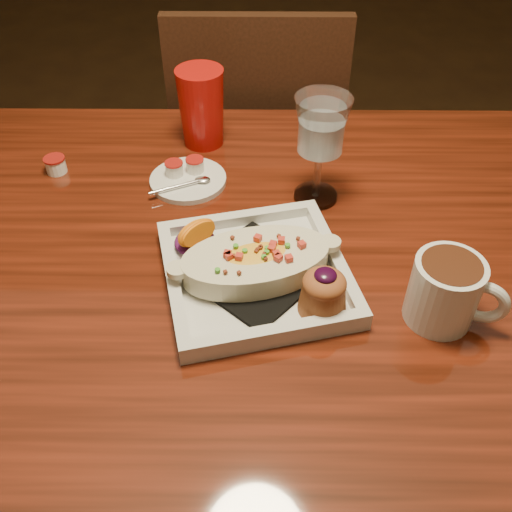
{
  "coord_description": "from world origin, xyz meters",
  "views": [
    {
      "loc": [
        0.01,
        -0.66,
        1.36
      ],
      "look_at": [
        0.0,
        -0.03,
        0.77
      ],
      "focal_mm": 40.0,
      "sensor_mm": 36.0,
      "label": 1
    }
  ],
  "objects_px": {
    "table": "(254,293)",
    "coffee_mug": "(447,290)",
    "plate": "(261,269)",
    "red_tumbler": "(202,108)",
    "goblet": "(321,132)",
    "saucer": "(187,178)",
    "chair_far": "(257,159)"
  },
  "relations": [
    {
      "from": "table",
      "to": "coffee_mug",
      "type": "height_order",
      "value": "coffee_mug"
    },
    {
      "from": "plate",
      "to": "red_tumbler",
      "type": "xyz_separation_m",
      "value": [
        -0.11,
        0.39,
        0.05
      ]
    },
    {
      "from": "goblet",
      "to": "coffee_mug",
      "type": "bearing_deg",
      "value": -60.47
    },
    {
      "from": "goblet",
      "to": "saucer",
      "type": "distance_m",
      "value": 0.26
    },
    {
      "from": "chair_far",
      "to": "red_tumbler",
      "type": "distance_m",
      "value": 0.46
    },
    {
      "from": "chair_far",
      "to": "plate",
      "type": "xyz_separation_m",
      "value": [
        0.01,
        -0.7,
        0.27
      ]
    },
    {
      "from": "coffee_mug",
      "to": "table",
      "type": "bearing_deg",
      "value": 175.11
    },
    {
      "from": "plate",
      "to": "goblet",
      "type": "bearing_deg",
      "value": 51.88
    },
    {
      "from": "plate",
      "to": "table",
      "type": "bearing_deg",
      "value": 85.21
    },
    {
      "from": "coffee_mug",
      "to": "goblet",
      "type": "height_order",
      "value": "goblet"
    },
    {
      "from": "table",
      "to": "plate",
      "type": "distance_m",
      "value": 0.14
    },
    {
      "from": "table",
      "to": "saucer",
      "type": "relative_size",
      "value": 10.88
    },
    {
      "from": "saucer",
      "to": "table",
      "type": "bearing_deg",
      "value": -55.86
    },
    {
      "from": "chair_far",
      "to": "saucer",
      "type": "bearing_deg",
      "value": 74.46
    },
    {
      "from": "plate",
      "to": "saucer",
      "type": "distance_m",
      "value": 0.29
    },
    {
      "from": "table",
      "to": "coffee_mug",
      "type": "bearing_deg",
      "value": -27.32
    },
    {
      "from": "chair_far",
      "to": "plate",
      "type": "distance_m",
      "value": 0.75
    },
    {
      "from": "goblet",
      "to": "saucer",
      "type": "height_order",
      "value": "goblet"
    },
    {
      "from": "chair_far",
      "to": "coffee_mug",
      "type": "height_order",
      "value": "chair_far"
    },
    {
      "from": "goblet",
      "to": "plate",
      "type": "bearing_deg",
      "value": -114.33
    },
    {
      "from": "goblet",
      "to": "saucer",
      "type": "xyz_separation_m",
      "value": [
        -0.23,
        0.04,
        -0.12
      ]
    },
    {
      "from": "saucer",
      "to": "red_tumbler",
      "type": "distance_m",
      "value": 0.15
    },
    {
      "from": "chair_far",
      "to": "goblet",
      "type": "xyz_separation_m",
      "value": [
        0.11,
        -0.49,
        0.37
      ]
    },
    {
      "from": "plate",
      "to": "goblet",
      "type": "xyz_separation_m",
      "value": [
        0.09,
        0.21,
        0.1
      ]
    },
    {
      "from": "goblet",
      "to": "table",
      "type": "bearing_deg",
      "value": -127.34
    },
    {
      "from": "coffee_mug",
      "to": "saucer",
      "type": "distance_m",
      "value": 0.5
    },
    {
      "from": "chair_far",
      "to": "plate",
      "type": "height_order",
      "value": "chair_far"
    },
    {
      "from": "table",
      "to": "chair_far",
      "type": "distance_m",
      "value": 0.65
    },
    {
      "from": "chair_far",
      "to": "goblet",
      "type": "distance_m",
      "value": 0.63
    },
    {
      "from": "chair_far",
      "to": "plate",
      "type": "bearing_deg",
      "value": 90.91
    },
    {
      "from": "table",
      "to": "coffee_mug",
      "type": "relative_size",
      "value": 11.62
    },
    {
      "from": "table",
      "to": "plate",
      "type": "relative_size",
      "value": 4.75
    }
  ]
}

